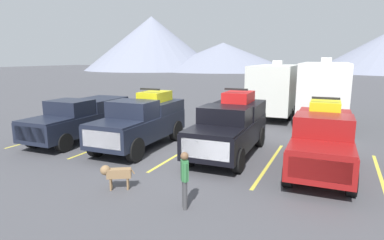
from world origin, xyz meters
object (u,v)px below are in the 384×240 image
pickup_truck_d (322,138)px  dog (115,173)px  pickup_truck_b (142,121)px  camper_trailer_b (324,89)px  person_b (185,176)px  pickup_truck_a (81,117)px  camper_trailer_a (275,88)px  pickup_truck_c (230,125)px

pickup_truck_d → dog: bearing=-141.3°
pickup_truck_b → pickup_truck_d: bearing=0.4°
camper_trailer_b → person_b: camper_trailer_b is taller
pickup_truck_a → camper_trailer_a: 12.32m
pickup_truck_a → pickup_truck_c: pickup_truck_c is taller
pickup_truck_c → camper_trailer_b: bearing=69.2°
dog → pickup_truck_a: bearing=140.6°
pickup_truck_a → camper_trailer_b: size_ratio=0.75×
pickup_truck_d → camper_trailer_a: 10.38m
camper_trailer_b → dog: camper_trailer_b is taller
pickup_truck_c → pickup_truck_d: size_ratio=1.02×
camper_trailer_a → dog: (-2.07, -14.19, -1.44)m
pickup_truck_c → pickup_truck_d: 3.59m
person_b → dog: bearing=173.9°
dog → pickup_truck_b: bearing=113.2°
dog → person_b: bearing=-6.1°
pickup_truck_c → dog: 5.42m
pickup_truck_b → dog: size_ratio=5.80×
pickup_truck_c → person_b: (0.46, -5.26, -0.30)m
pickup_truck_b → camper_trailer_a: 10.59m
dog → camper_trailer_b: bearing=68.8°
pickup_truck_b → camper_trailer_b: size_ratio=0.70×
pickup_truck_c → pickup_truck_b: bearing=-171.3°
pickup_truck_b → person_b: bearing=-47.0°
camper_trailer_b → person_b: 13.79m
pickup_truck_a → camper_trailer_b: (10.50, 8.81, 1.01)m
camper_trailer_b → person_b: size_ratio=4.92×
camper_trailer_b → pickup_truck_c: bearing=-110.8°
camper_trailer_b → camper_trailer_a: bearing=162.4°
pickup_truck_a → dog: bearing=-39.4°
camper_trailer_a → camper_trailer_b: camper_trailer_b is taller
camper_trailer_a → person_b: camper_trailer_a is taller
pickup_truck_a → person_b: size_ratio=3.71×
pickup_truck_a → pickup_truck_c: bearing=4.5°
pickup_truck_d → camper_trailer_a: size_ratio=0.73×
pickup_truck_c → camper_trailer_b: 8.84m
camper_trailer_a → dog: 14.41m
pickup_truck_d → camper_trailer_b: size_ratio=0.70×
pickup_truck_b → camper_trailer_b: (7.02, 8.82, 0.88)m
person_b → pickup_truck_c: bearing=95.0°
pickup_truck_a → pickup_truck_d: (10.92, 0.03, 0.10)m
pickup_truck_b → person_b: size_ratio=3.42×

